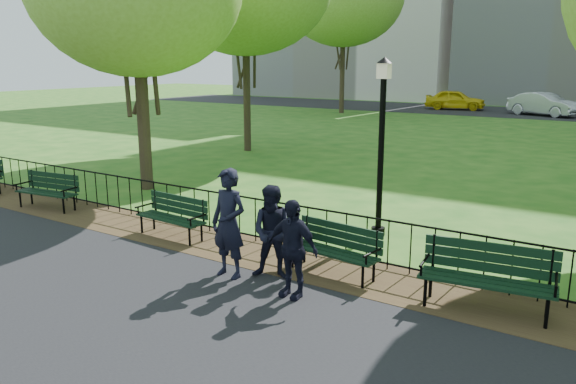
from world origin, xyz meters
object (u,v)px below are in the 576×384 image
Objects in this scene: park_bench_left_a at (174,212)px; person_mid at (274,232)px; taxi at (455,100)px; person_right at (292,248)px; park_bench_main at (314,237)px; park_bench_left_b at (49,187)px; lamppost at (381,141)px; person_left at (229,223)px; park_bench_right_a at (488,270)px; sedan_silver at (544,104)px.

person_mid reaches higher than park_bench_left_a.
taxi is at bearing 100.79° from park_bench_left_a.
park_bench_main is at bearing 106.31° from person_right.
person_mid is (7.08, -0.69, 0.25)m from park_bench_left_b.
park_bench_left_b is 0.48× the size of lamppost.
person_left is (-1.02, -1.02, 0.33)m from park_bench_main.
park_bench_right_a is at bearing 26.13° from person_right.
sedan_silver is at bearing 90.01° from park_bench_left_a.
taxi is at bearing 99.75° from sedan_silver.
sedan_silver is (6.27, -1.49, 0.03)m from taxi.
sedan_silver is (-2.00, 33.22, -0.01)m from person_right.
taxi is 0.93× the size of sedan_silver.
park_bench_main is at bearing -153.80° from sedan_silver.
person_right is (0.65, -0.47, -0.02)m from person_mid.
park_bench_left_b is at bearing 170.30° from taxi.
park_bench_left_a is 4.12m from park_bench_left_b.
lamppost reaches higher than park_bench_right_a.
person_mid is 35.08m from taxi.
person_left is 0.75m from person_mid.
person_left reaches higher than park_bench_right_a.
person_left reaches higher than park_bench_main.
person_mid is 32.78m from sedan_silver.
park_bench_left_a is at bearing -159.75° from sedan_silver.
park_bench_left_b is 0.94× the size of person_left.
park_bench_left_a is at bearing 157.32° from person_left.
person_right is (0.21, -3.58, -1.18)m from lamppost.
lamppost is 0.84× the size of taxi.
lamppost reaches higher than park_bench_main.
sedan_silver is at bearing 99.50° from park_bench_main.
park_bench_left_b is at bearing -173.74° from park_bench_main.
person_right is (0.28, -1.14, 0.18)m from park_bench_main.
lamppost is (7.52, 2.42, 1.41)m from park_bench_left_b.
park_bench_main is 1.21× the size of person_right.
person_mid is at bearing -13.50° from park_bench_left_b.
park_bench_right_a is at bearing -41.18° from lamppost.
taxi is at bearing 104.52° from lamppost.
person_left is at bearing -172.73° from park_bench_right_a.
park_bench_left_a is 0.36× the size of sedan_silver.
person_left is at bearing -155.65° from sedan_silver.
park_bench_left_a is at bearing 164.17° from person_right.
taxi reaches higher than park_bench_left_b.
person_mid is 0.34× the size of sedan_silver.
lamppost is at bearing -153.40° from sedan_silver.
park_bench_left_b is 0.40× the size of taxi.
park_bench_left_b is 8.03m from lamppost.
taxi is at bearing 80.07° from person_mid.
park_bench_left_a is (-3.33, 0.05, -0.06)m from park_bench_main.
lamppost is at bearing 59.42° from person_mid.
park_bench_right_a is 0.45× the size of taxi.
person_right is (-2.58, -1.14, 0.17)m from park_bench_right_a.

